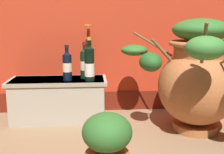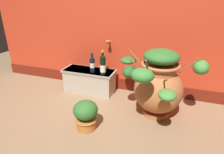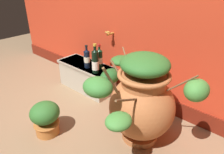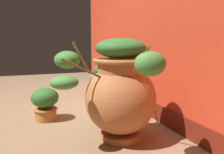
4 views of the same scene
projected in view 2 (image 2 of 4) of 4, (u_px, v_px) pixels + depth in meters
name	position (u px, v px, depth m)	size (l,w,h in m)	color
ground_plane	(97.00, 133.00, 2.03)	(7.00, 7.00, 0.00)	#896B4C
back_wall	(129.00, 0.00, 2.57)	(4.40, 0.33, 2.60)	red
terracotta_urn	(158.00, 84.00, 2.20)	(1.02, 0.90, 0.81)	#B26638
stone_ledge	(89.00, 80.00, 2.87)	(0.77, 0.32, 0.34)	#B2A893
wine_bottle_left	(103.00, 65.00, 2.60)	(0.08, 0.08, 0.34)	black
wine_bottle_middle	(92.00, 64.00, 2.69)	(0.07, 0.07, 0.28)	black
wine_bottle_right	(103.00, 63.00, 2.71)	(0.07, 0.07, 0.29)	black
potted_shrub	(86.00, 114.00, 2.05)	(0.26, 0.27, 0.33)	#C17033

